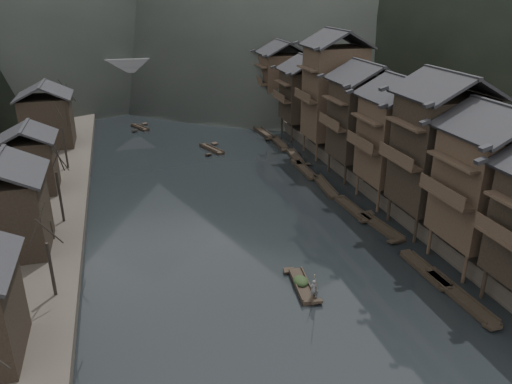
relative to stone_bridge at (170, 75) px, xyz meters
name	(u,v)px	position (x,y,z in m)	size (l,w,h in m)	color
water	(279,286)	(0.00, -72.00, -5.11)	(300.00, 300.00, 0.00)	black
right_bank	(405,122)	(35.00, -32.00, -4.21)	(40.00, 200.00, 1.80)	#2D2823
stilt_houses	(372,108)	(17.28, -52.80, 3.74)	(9.00, 67.60, 17.00)	black
left_houses	(23,161)	(-20.50, -51.88, 0.55)	(8.10, 53.20, 8.73)	black
bare_trees	(58,153)	(-17.00, -52.83, 1.33)	(3.64, 62.17, 7.27)	black
moored_sampans	(328,186)	(11.87, -53.80, -4.91)	(3.22, 55.61, 0.47)	black
midriver_boats	(176,138)	(-2.72, -28.86, -4.91)	(12.10, 20.32, 0.45)	black
stone_bridge	(170,75)	(0.00, 0.00, 0.00)	(40.00, 6.00, 9.00)	#4C4C4F
hero_sampan	(302,285)	(1.66, -72.66, -4.91)	(1.63, 5.34, 0.44)	black
cargo_heap	(301,277)	(1.63, -72.41, -4.32)	(1.16, 1.52, 0.70)	black
boatman	(314,286)	(1.86, -74.49, -3.89)	(0.57, 0.37, 1.56)	#4E4E50
bamboo_pole	(318,256)	(2.06, -74.49, -1.37)	(0.06, 0.06, 4.42)	#8C7A51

